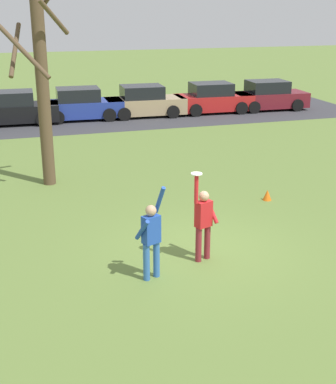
{
  "coord_description": "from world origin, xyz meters",
  "views": [
    {
      "loc": [
        -4.16,
        -10.88,
        5.49
      ],
      "look_at": [
        -0.86,
        0.06,
        1.53
      ],
      "focal_mm": 50.52,
      "sensor_mm": 36.0,
      "label": 1
    }
  ],
  "objects_px": {
    "bare_tree_tall": "(41,79)",
    "parked_car_maroon": "(269,96)",
    "parked_car_blue": "(81,105)",
    "frisbee_disc": "(197,174)",
    "parked_car_tan": "(144,102)",
    "field_cone_orange": "(267,195)",
    "person_defender": "(151,236)",
    "person_catcher": "(203,220)",
    "parked_car_black": "(14,109)",
    "parked_car_red": "(213,99)"
  },
  "relations": [
    {
      "from": "person_defender",
      "to": "parked_car_black",
      "type": "relative_size",
      "value": 0.49
    },
    {
      "from": "parked_car_tan",
      "to": "parked_car_red",
      "type": "bearing_deg",
      "value": 1.41
    },
    {
      "from": "person_defender",
      "to": "parked_car_black",
      "type": "xyz_separation_m",
      "value": [
        -2.26,
        17.21,
        -0.25
      ]
    },
    {
      "from": "frisbee_disc",
      "to": "parked_car_tan",
      "type": "relative_size",
      "value": 0.06
    },
    {
      "from": "parked_car_tan",
      "to": "parked_car_maroon",
      "type": "height_order",
      "value": "same"
    },
    {
      "from": "frisbee_disc",
      "to": "person_defender",
      "type": "bearing_deg",
      "value": -159.07
    },
    {
      "from": "parked_car_maroon",
      "to": "bare_tree_tall",
      "type": "xyz_separation_m",
      "value": [
        -12.88,
        -9.98,
        2.64
      ]
    },
    {
      "from": "parked_car_black",
      "to": "field_cone_orange",
      "type": "relative_size",
      "value": 13.02
    },
    {
      "from": "frisbee_disc",
      "to": "parked_car_black",
      "type": "xyz_separation_m",
      "value": [
        -3.39,
        16.77,
        -1.37
      ]
    },
    {
      "from": "person_catcher",
      "to": "person_defender",
      "type": "height_order",
      "value": "person_catcher"
    },
    {
      "from": "bare_tree_tall",
      "to": "field_cone_orange",
      "type": "xyz_separation_m",
      "value": [
        6.08,
        -3.45,
        -3.2
      ]
    },
    {
      "from": "frisbee_disc",
      "to": "parked_car_black",
      "type": "distance_m",
      "value": 17.17
    },
    {
      "from": "parked_car_blue",
      "to": "bare_tree_tall",
      "type": "relative_size",
      "value": 0.66
    },
    {
      "from": "person_catcher",
      "to": "parked_car_black",
      "type": "relative_size",
      "value": 0.5
    },
    {
      "from": "parked_car_black",
      "to": "parked_car_tan",
      "type": "distance_m",
      "value": 6.54
    },
    {
      "from": "parked_car_tan",
      "to": "person_defender",
      "type": "bearing_deg",
      "value": -101.75
    },
    {
      "from": "field_cone_orange",
      "to": "person_defender",
      "type": "bearing_deg",
      "value": -140.94
    },
    {
      "from": "person_defender",
      "to": "frisbee_disc",
      "type": "relative_size",
      "value": 8.35
    },
    {
      "from": "parked_car_blue",
      "to": "person_catcher",
      "type": "bearing_deg",
      "value": -86.65
    },
    {
      "from": "person_defender",
      "to": "parked_car_maroon",
      "type": "relative_size",
      "value": 0.49
    },
    {
      "from": "parked_car_tan",
      "to": "bare_tree_tall",
      "type": "relative_size",
      "value": 0.66
    },
    {
      "from": "bare_tree_tall",
      "to": "person_defender",
      "type": "bearing_deg",
      "value": -78.07
    },
    {
      "from": "parked_car_maroon",
      "to": "bare_tree_tall",
      "type": "height_order",
      "value": "bare_tree_tall"
    },
    {
      "from": "frisbee_disc",
      "to": "field_cone_orange",
      "type": "distance_m",
      "value": 5.12
    },
    {
      "from": "person_catcher",
      "to": "frisbee_disc",
      "type": "height_order",
      "value": "frisbee_disc"
    },
    {
      "from": "person_defender",
      "to": "parked_car_maroon",
      "type": "height_order",
      "value": "person_defender"
    },
    {
      "from": "parked_car_black",
      "to": "field_cone_orange",
      "type": "height_order",
      "value": "parked_car_black"
    },
    {
      "from": "parked_car_tan",
      "to": "parked_car_red",
      "type": "distance_m",
      "value": 3.79
    },
    {
      "from": "person_catcher",
      "to": "parked_car_black",
      "type": "height_order",
      "value": "person_catcher"
    },
    {
      "from": "person_catcher",
      "to": "parked_car_maroon",
      "type": "distance_m",
      "value": 19.42
    },
    {
      "from": "parked_car_red",
      "to": "bare_tree_tall",
      "type": "bearing_deg",
      "value": -131.44
    },
    {
      "from": "parked_car_tan",
      "to": "parked_car_blue",
      "type": "bearing_deg",
      "value": -179.42
    },
    {
      "from": "parked_car_blue",
      "to": "parked_car_red",
      "type": "bearing_deg",
      "value": 1.03
    },
    {
      "from": "person_catcher",
      "to": "parked_car_red",
      "type": "relative_size",
      "value": 0.5
    },
    {
      "from": "person_catcher",
      "to": "parked_car_blue",
      "type": "height_order",
      "value": "person_catcher"
    },
    {
      "from": "person_defender",
      "to": "parked_car_maroon",
      "type": "distance_m",
      "value": 20.57
    },
    {
      "from": "parked_car_maroon",
      "to": "field_cone_orange",
      "type": "height_order",
      "value": "parked_car_maroon"
    },
    {
      "from": "parked_car_blue",
      "to": "parked_car_maroon",
      "type": "distance_m",
      "value": 10.37
    },
    {
      "from": "person_defender",
      "to": "parked_car_tan",
      "type": "bearing_deg",
      "value": 55.14
    },
    {
      "from": "bare_tree_tall",
      "to": "parked_car_maroon",
      "type": "bearing_deg",
      "value": 37.79
    },
    {
      "from": "parked_car_tan",
      "to": "parked_car_red",
      "type": "relative_size",
      "value": 1.0
    },
    {
      "from": "bare_tree_tall",
      "to": "field_cone_orange",
      "type": "height_order",
      "value": "bare_tree_tall"
    },
    {
      "from": "field_cone_orange",
      "to": "bare_tree_tall",
      "type": "bearing_deg",
      "value": 150.4
    },
    {
      "from": "parked_car_red",
      "to": "bare_tree_tall",
      "type": "height_order",
      "value": "bare_tree_tall"
    },
    {
      "from": "parked_car_maroon",
      "to": "parked_car_black",
      "type": "bearing_deg",
      "value": -178.07
    },
    {
      "from": "bare_tree_tall",
      "to": "field_cone_orange",
      "type": "distance_m",
      "value": 7.69
    },
    {
      "from": "person_defender",
      "to": "parked_car_tan",
      "type": "distance_m",
      "value": 17.81
    },
    {
      "from": "parked_car_red",
      "to": "parked_car_maroon",
      "type": "distance_m",
      "value": 3.28
    },
    {
      "from": "parked_car_blue",
      "to": "frisbee_disc",
      "type": "bearing_deg",
      "value": -87.36
    },
    {
      "from": "person_catcher",
      "to": "parked_car_blue",
      "type": "bearing_deg",
      "value": -109.75
    }
  ]
}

